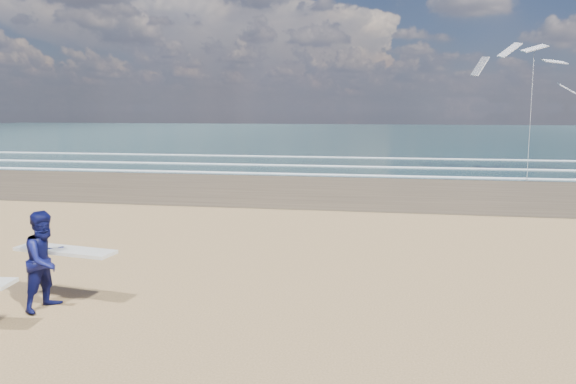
# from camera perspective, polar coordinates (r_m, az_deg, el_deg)

# --- Properties ---
(ocean) EXTENTS (220.00, 100.00, 0.02)m
(ocean) POSITION_cam_1_polar(r_m,az_deg,el_deg) (81.04, 18.93, 5.98)
(ocean) COLOR #183336
(ocean) RESTS_ON ground
(surfer_far) EXTENTS (2.25, 1.34, 2.01)m
(surfer_far) POSITION_cam_1_polar(r_m,az_deg,el_deg) (11.44, -25.20, -6.81)
(surfer_far) COLOR #0D1048
(surfer_far) RESTS_ON ground
(kite_1) EXTENTS (6.46, 4.81, 8.86)m
(kite_1) POSITION_cam_1_polar(r_m,az_deg,el_deg) (34.11, 25.49, 10.31)
(kite_1) COLOR slate
(kite_1) RESTS_ON ground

